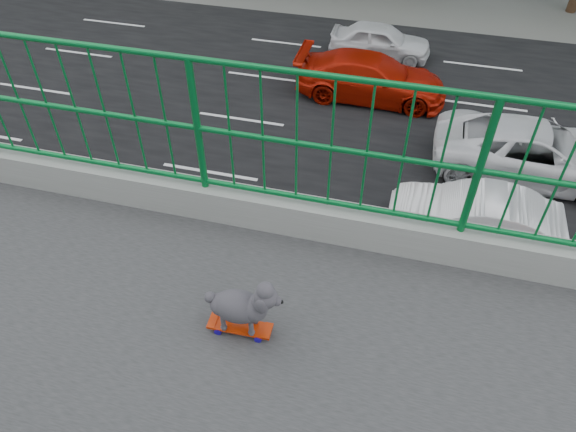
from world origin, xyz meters
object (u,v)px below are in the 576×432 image
Objects in this scene: car_3 at (371,78)px; skateboard at (240,327)px; car_2 at (535,151)px; poodle at (242,305)px; car_4 at (380,41)px; car_1 at (474,216)px.

skateboard is at bearing -177.69° from car_3.
poodle is at bearing 159.13° from car_2.
car_3 is at bearing 58.59° from car_2.
skateboard is 19.54m from car_4.
poodle is 0.12× the size of car_1.
car_3 is at bearing -179.64° from poodle.
car_1 is 1.09× the size of car_4.
skateboard is at bearing -18.46° from car_1.
car_2 is at bearing 157.08° from poodle.
car_1 is at bearing 159.49° from skateboard.
poodle is (-0.00, 0.03, 0.25)m from skateboard.
car_2 is (-3.20, 1.67, 0.09)m from car_1.
skateboard is 0.08× the size of car_2.
car_3 is at bearing -150.84° from car_1.
car_3 is (-3.20, -5.24, -0.03)m from car_2.
car_1 is 10.27m from car_4.
car_3 is (-15.26, -0.64, -6.52)m from poodle.
car_1 is at bearing 159.65° from poodle.
car_4 is (-6.40, -5.33, -0.13)m from car_2.
car_4 is (-3.20, -0.09, -0.10)m from car_3.
car_3 is at bearing -178.41° from car_4.
poodle is at bearing -177.73° from car_4.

